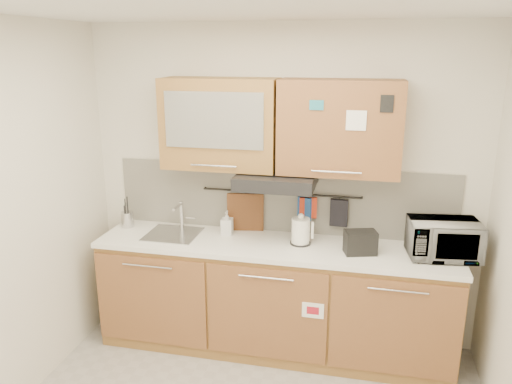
% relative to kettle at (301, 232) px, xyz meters
% --- Properties ---
extents(ceiling, '(3.20, 3.20, 0.00)m').
position_rel_kettle_xyz_m(ceiling, '(-0.20, -1.23, 1.58)').
color(ceiling, white).
rests_on(ceiling, wall_back).
extents(wall_back, '(3.20, 0.00, 3.20)m').
position_rel_kettle_xyz_m(wall_back, '(-0.20, 0.27, 0.28)').
color(wall_back, silver).
rests_on(wall_back, ground).
extents(base_cabinet, '(2.80, 0.64, 0.88)m').
position_rel_kettle_xyz_m(base_cabinet, '(-0.20, -0.04, -0.61)').
color(base_cabinet, olive).
rests_on(base_cabinet, floor).
extents(countertop, '(2.82, 0.62, 0.04)m').
position_rel_kettle_xyz_m(countertop, '(-0.20, -0.04, -0.12)').
color(countertop, white).
rests_on(countertop, base_cabinet).
extents(backsplash, '(2.80, 0.02, 0.56)m').
position_rel_kettle_xyz_m(backsplash, '(-0.20, 0.25, 0.18)').
color(backsplash, silver).
rests_on(backsplash, countertop).
extents(upper_cabinets, '(1.82, 0.37, 0.70)m').
position_rel_kettle_xyz_m(upper_cabinets, '(-0.21, 0.09, 0.81)').
color(upper_cabinets, olive).
rests_on(upper_cabinets, wall_back).
extents(range_hood, '(0.60, 0.46, 0.10)m').
position_rel_kettle_xyz_m(range_hood, '(-0.20, 0.02, 0.40)').
color(range_hood, black).
rests_on(range_hood, upper_cabinets).
extents(sink, '(0.42, 0.40, 0.26)m').
position_rel_kettle_xyz_m(sink, '(-1.05, -0.03, -0.09)').
color(sink, silver).
rests_on(sink, countertop).
extents(utensil_rail, '(1.30, 0.02, 0.02)m').
position_rel_kettle_xyz_m(utensil_rail, '(-0.20, 0.22, 0.24)').
color(utensil_rail, black).
rests_on(utensil_rail, backsplash).
extents(utensil_crock, '(0.14, 0.14, 0.26)m').
position_rel_kettle_xyz_m(utensil_crock, '(-1.50, 0.07, -0.03)').
color(utensil_crock, '#BBBABF').
rests_on(utensil_crock, countertop).
extents(kettle, '(0.18, 0.17, 0.25)m').
position_rel_kettle_xyz_m(kettle, '(0.00, 0.00, 0.00)').
color(kettle, white).
rests_on(kettle, countertop).
extents(toaster, '(0.26, 0.20, 0.18)m').
position_rel_kettle_xyz_m(toaster, '(0.46, -0.09, -0.01)').
color(toaster, black).
rests_on(toaster, countertop).
extents(microwave, '(0.53, 0.40, 0.27)m').
position_rel_kettle_xyz_m(microwave, '(1.05, -0.03, 0.04)').
color(microwave, '#999999').
rests_on(microwave, countertop).
extents(soap_bottle, '(0.10, 0.10, 0.20)m').
position_rel_kettle_xyz_m(soap_bottle, '(-0.62, 0.08, 0.00)').
color(soap_bottle, '#999999').
rests_on(soap_bottle, countertop).
extents(cutting_board, '(0.30, 0.07, 0.38)m').
position_rel_kettle_xyz_m(cutting_board, '(-0.49, 0.20, 0.03)').
color(cutting_board, brown).
rests_on(cutting_board, utensil_rail).
extents(oven_mitt, '(0.12, 0.07, 0.19)m').
position_rel_kettle_xyz_m(oven_mitt, '(-0.00, 0.20, 0.13)').
color(oven_mitt, '#214D98').
rests_on(oven_mitt, utensil_rail).
extents(dark_pouch, '(0.14, 0.05, 0.22)m').
position_rel_kettle_xyz_m(dark_pouch, '(0.28, 0.20, 0.11)').
color(dark_pouch, black).
rests_on(dark_pouch, utensil_rail).
extents(pot_holder, '(0.14, 0.05, 0.17)m').
position_rel_kettle_xyz_m(pot_holder, '(0.03, 0.20, 0.13)').
color(pot_holder, red).
rests_on(pot_holder, utensil_rail).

